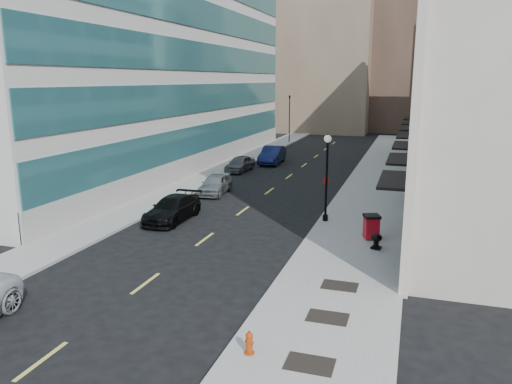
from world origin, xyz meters
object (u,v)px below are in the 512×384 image
Objects in this scene: car_grey_sedan at (240,164)px; lamppost at (327,170)px; sign_post at (326,190)px; car_silver_sedan at (215,184)px; car_blue_sedan at (272,155)px; urn_planter at (376,240)px; fire_hydrant at (249,343)px; trash_bin at (371,226)px; car_black_pickup at (173,209)px; traffic_signal at (290,98)px.

lamppost is (10.22, -14.13, 2.41)m from car_grey_sedan.
car_silver_sedan is at bearing 157.50° from sign_post.
car_blue_sedan reaches higher than urn_planter.
sign_post reaches higher than car_blue_sedan.
car_grey_sedan reaches higher than fire_hydrant.
trash_bin is at bearing 90.14° from fire_hydrant.
lamppost is (8.62, 2.17, 2.41)m from car_black_pickup.
lamppost reaches higher than car_grey_sedan.
urn_planter is (14.10, -39.26, -5.12)m from traffic_signal.
car_grey_sedan is (-1.60, 16.30, -0.00)m from car_black_pickup.
traffic_signal is 36.88m from lamppost.
traffic_signal is 42.02m from urn_planter.
car_black_pickup is 1.85× the size of sign_post.
car_silver_sedan is 1.61× the size of sign_post.
car_black_pickup is at bearing 136.68° from fire_hydrant.
fire_hydrant is 12.48m from trash_bin.
sign_post is at bearing 103.46° from lamppost.
sign_post is at bearing -50.26° from car_grey_sedan.
trash_bin is (11.42, -21.75, -0.02)m from car_blue_sedan.
traffic_signal is 9.44× the size of urn_planter.
fire_hydrant is 15.44m from sign_post.
fire_hydrant is at bearing -104.70° from urn_planter.
traffic_signal reaches higher than lamppost.
traffic_signal is 51.52m from fire_hydrant.
car_blue_sedan is 35.15m from fire_hydrant.
car_blue_sedan is 21.09m from lamppost.
car_silver_sedan is 13.98m from trash_bin.
traffic_signal reaches higher than car_blue_sedan.
car_blue_sedan is (2.30, -16.02, -4.87)m from traffic_signal.
car_silver_sedan is 3.35× the size of trash_bin.
lamppost reaches higher than car_black_pickup.
sign_post is 5.82m from urn_planter.
car_black_pickup is 15.56m from fire_hydrant.
urn_planter reaches higher than fire_hydrant.
sign_post reaches higher than fire_hydrant.
car_blue_sedan is at bearing 116.22° from fire_hydrant.
car_grey_sedan is 5.59× the size of urn_planter.
car_black_pickup is at bearing -81.20° from car_grey_sedan.
urn_planter is at bearing -96.42° from trash_bin.
trash_bin is 1.71× the size of urn_planter.
traffic_signal is 1.36× the size of car_blue_sedan.
car_grey_sedan is 1.57× the size of sign_post.
car_black_pickup is at bearing -157.67° from sign_post.
lamppost is at bearing 116.17° from trash_bin.
car_blue_sedan is 1.02× the size of lamppost.
car_silver_sedan is (2.03, -30.09, -5.00)m from traffic_signal.
car_blue_sedan is 20.48m from sign_post.
fire_hydrant is at bearing -70.08° from car_silver_sedan.
car_silver_sedan is 5.76× the size of fire_hydrant.
car_silver_sedan is at bearing -78.46° from car_grey_sedan.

